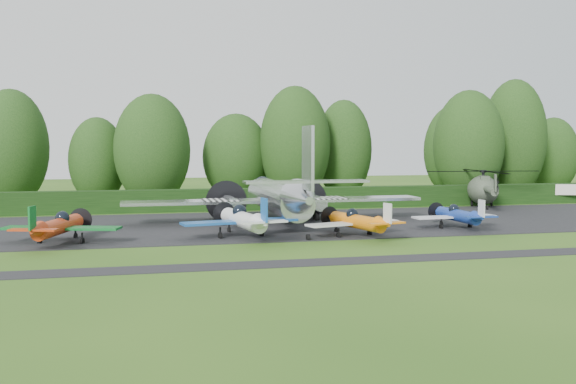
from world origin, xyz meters
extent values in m
plane|color=#2B5116|center=(0.00, 0.00, 0.00)|extent=(160.00, 160.00, 0.00)
cube|color=black|center=(0.00, 10.00, 0.00)|extent=(70.00, 18.00, 0.01)
cube|color=black|center=(0.00, -6.00, 0.00)|extent=(70.00, 2.00, 0.00)
cube|color=black|center=(0.00, 21.00, 0.00)|extent=(90.00, 1.60, 2.00)
cylinder|color=silver|center=(-1.39, 10.25, 2.02)|extent=(2.45, 12.77, 2.45)
cone|color=silver|center=(-1.39, 17.40, 2.02)|extent=(2.45, 1.60, 2.45)
cone|color=silver|center=(-1.39, 2.58, 2.55)|extent=(2.45, 3.19, 2.45)
sphere|color=black|center=(-1.39, 16.38, 2.55)|extent=(1.60, 1.60, 1.60)
cube|color=silver|center=(-1.39, 11.31, 1.70)|extent=(23.42, 2.55, 0.23)
cube|color=white|center=(-5.65, 11.31, 1.83)|extent=(2.77, 2.66, 0.05)
cube|color=white|center=(2.86, 11.31, 1.83)|extent=(2.77, 2.66, 0.05)
cylinder|color=silver|center=(-4.80, 11.95, 1.44)|extent=(1.17, 3.41, 1.17)
cylinder|color=silver|center=(2.01, 11.95, 1.44)|extent=(1.17, 3.41, 1.17)
cylinder|color=black|center=(-4.80, 14.35, 1.44)|extent=(3.41, 0.03, 3.41)
cylinder|color=black|center=(2.01, 14.35, 1.44)|extent=(3.41, 0.03, 3.41)
cube|color=silver|center=(-1.39, 1.73, 3.73)|extent=(7.98, 1.49, 0.15)
cube|color=silver|center=(-1.39, 1.41, 5.22)|extent=(0.19, 2.34, 4.05)
cylinder|color=black|center=(-4.80, 11.52, 0.27)|extent=(0.27, 0.96, 0.96)
cylinder|color=black|center=(2.01, 11.52, 0.27)|extent=(0.27, 0.96, 0.96)
cylinder|color=black|center=(-1.39, 1.30, 0.19)|extent=(0.19, 0.47, 0.47)
cylinder|color=#AC2F0F|center=(-16.51, 3.12, 1.12)|extent=(0.98, 5.61, 0.98)
sphere|color=black|center=(-16.51, 3.73, 1.58)|extent=(0.86, 0.86, 0.86)
cube|color=#0E5D23|center=(-16.51, 3.63, 0.97)|extent=(7.14, 1.33, 0.14)
cube|color=#AC2F0F|center=(-16.51, -0.25, 1.38)|extent=(2.65, 0.71, 0.10)
cube|color=#0E5D23|center=(-16.51, -0.35, 2.04)|extent=(0.10, 0.82, 1.33)
cylinder|color=black|center=(-16.51, 6.74, 1.12)|extent=(1.53, 0.02, 1.53)
cylinder|color=black|center=(-17.83, 3.43, 0.18)|extent=(0.14, 0.45, 0.45)
cylinder|color=black|center=(-15.18, 3.43, 0.18)|extent=(0.14, 0.45, 0.45)
cylinder|color=black|center=(-16.51, 5.77, 0.16)|extent=(0.12, 0.41, 0.41)
cylinder|color=silver|center=(-5.21, 3.23, 1.21)|extent=(1.06, 6.07, 1.06)
sphere|color=black|center=(-5.21, 3.89, 1.71)|extent=(0.93, 0.93, 0.93)
cube|color=#184D94|center=(-5.21, 3.78, 1.05)|extent=(7.72, 1.43, 0.15)
cube|color=silver|center=(-5.21, -0.41, 1.49)|extent=(2.87, 0.77, 0.11)
cube|color=#184D94|center=(-5.21, -0.52, 2.21)|extent=(0.11, 0.88, 1.43)
cylinder|color=black|center=(-5.21, 7.15, 1.21)|extent=(1.66, 0.02, 1.66)
cylinder|color=black|center=(-6.65, 3.56, 0.20)|extent=(0.15, 0.49, 0.49)
cylinder|color=black|center=(-3.78, 3.56, 0.20)|extent=(0.15, 0.49, 0.49)
cylinder|color=black|center=(-5.21, 6.10, 0.18)|extent=(0.13, 0.44, 0.44)
cylinder|color=orange|center=(2.12, 2.00, 1.05)|extent=(0.91, 5.23, 0.91)
sphere|color=black|center=(2.12, 2.57, 1.47)|extent=(0.80, 0.80, 0.80)
cube|color=silver|center=(2.12, 2.48, 0.90)|extent=(6.65, 1.24, 0.13)
cube|color=orange|center=(2.12, -1.14, 1.28)|extent=(2.47, 0.67, 0.10)
cube|color=silver|center=(2.12, -1.23, 1.90)|extent=(0.10, 0.76, 1.24)
cylinder|color=black|center=(2.12, 5.37, 1.05)|extent=(1.43, 0.02, 1.43)
cylinder|color=black|center=(0.88, 2.29, 0.17)|extent=(0.13, 0.42, 0.42)
cylinder|color=black|center=(3.35, 2.29, 0.17)|extent=(0.13, 0.42, 0.42)
cylinder|color=black|center=(2.12, 4.47, 0.15)|extent=(0.11, 0.38, 0.38)
cylinder|color=navy|center=(10.52, 4.29, 0.99)|extent=(0.86, 4.93, 0.86)
sphere|color=black|center=(10.52, 4.83, 1.39)|extent=(0.75, 0.75, 0.75)
cube|color=silver|center=(10.52, 4.74, 0.85)|extent=(6.28, 1.17, 0.13)
cube|color=navy|center=(10.52, 1.33, 1.21)|extent=(2.33, 0.63, 0.09)
cube|color=silver|center=(10.52, 1.24, 1.79)|extent=(0.09, 0.72, 1.17)
cylinder|color=black|center=(10.52, 7.47, 0.99)|extent=(1.35, 0.02, 1.35)
cylinder|color=black|center=(9.35, 4.56, 0.16)|extent=(0.13, 0.39, 0.39)
cylinder|color=black|center=(11.68, 4.56, 0.16)|extent=(0.13, 0.39, 0.39)
cylinder|color=black|center=(10.52, 6.62, 0.14)|extent=(0.11, 0.36, 0.36)
ellipsoid|color=#3A4333|center=(20.64, 18.44, 1.67)|extent=(2.90, 5.32, 2.78)
cylinder|color=#3A4333|center=(20.64, 14.26, 1.95)|extent=(0.65, 5.58, 0.65)
cube|color=#3A4333|center=(20.64, 11.38, 2.79)|extent=(0.11, 0.84, 1.49)
cylinder|color=black|center=(20.64, 18.44, 3.07)|extent=(0.28, 0.28, 0.74)
cylinder|color=black|center=(20.64, 18.44, 3.48)|extent=(0.65, 0.65, 0.23)
cylinder|color=black|center=(20.64, 18.44, 3.48)|extent=(11.15, 11.15, 0.06)
cube|color=#3A4333|center=(20.64, 17.70, 2.74)|extent=(0.84, 1.86, 0.65)
ellipsoid|color=black|center=(20.64, 19.93, 1.77)|extent=(1.77, 1.77, 1.59)
cylinder|color=black|center=(19.72, 19.19, 0.28)|extent=(0.17, 0.52, 0.52)
cylinder|color=black|center=(21.57, 19.19, 0.28)|extent=(0.17, 0.52, 0.52)
cylinder|color=black|center=(20.64, 15.47, 0.23)|extent=(0.15, 0.45, 0.45)
cylinder|color=#3F3326|center=(28.95, 20.03, 0.66)|extent=(0.13, 0.13, 1.32)
cube|color=silver|center=(30.61, 20.03, 1.43)|extent=(3.53, 0.09, 1.10)
cylinder|color=black|center=(-10.42, 27.63, 1.81)|extent=(0.70, 0.70, 3.63)
ellipsoid|color=black|center=(-10.42, 27.63, 5.54)|extent=(7.54, 7.54, 11.08)
cylinder|color=black|center=(-23.99, 30.57, 1.89)|extent=(0.70, 0.70, 3.78)
ellipsoid|color=black|center=(-23.99, 30.57, 5.77)|extent=(7.15, 7.15, 11.55)
cylinder|color=black|center=(38.45, 32.87, 1.54)|extent=(0.70, 0.70, 3.08)
ellipsoid|color=black|center=(38.45, 32.87, 4.71)|extent=(6.25, 6.25, 9.41)
cylinder|color=black|center=(-15.85, 30.47, 1.45)|extent=(0.70, 0.70, 2.89)
ellipsoid|color=black|center=(-15.85, 30.47, 4.42)|extent=(5.74, 5.74, 8.85)
cylinder|color=black|center=(-1.53, 30.93, 1.53)|extent=(0.70, 0.70, 3.07)
ellipsoid|color=black|center=(-1.53, 30.93, 4.69)|extent=(7.23, 7.23, 9.38)
cylinder|color=black|center=(24.30, 31.47, 1.75)|extent=(0.70, 0.70, 3.50)
ellipsoid|color=black|center=(24.30, 31.47, 5.35)|extent=(7.03, 7.03, 10.71)
cylinder|color=black|center=(4.30, 28.23, 2.00)|extent=(0.70, 0.70, 3.99)
ellipsoid|color=black|center=(4.30, 28.23, 6.10)|extent=(7.44, 7.44, 12.21)
cylinder|color=black|center=(10.55, 30.94, 1.81)|extent=(0.70, 0.70, 3.61)
ellipsoid|color=black|center=(10.55, 30.94, 5.52)|extent=(6.30, 6.30, 11.03)
cylinder|color=black|center=(30.45, 28.87, 2.22)|extent=(0.70, 0.70, 4.43)
ellipsoid|color=black|center=(30.45, 28.87, 6.78)|extent=(7.29, 7.29, 13.55)
cylinder|color=black|center=(23.15, 25.98, 1.95)|extent=(0.70, 0.70, 3.91)
ellipsoid|color=black|center=(23.15, 25.98, 5.97)|extent=(7.56, 7.56, 11.94)
camera|label=1|loc=(-11.64, -37.47, 6.10)|focal=40.00mm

